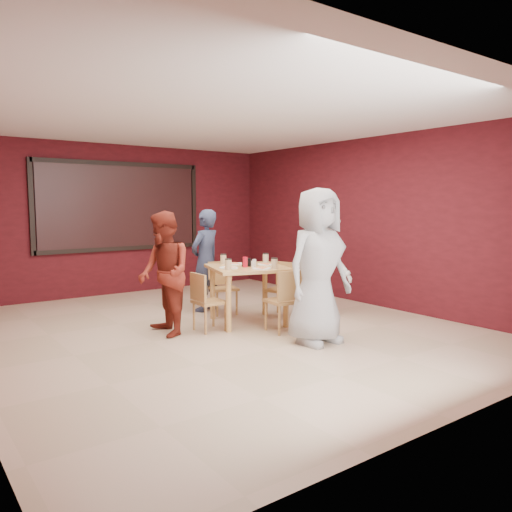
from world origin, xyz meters
TOP-DOWN VIEW (x-y plane):
  - floor at (0.00, 0.00)m, footprint 7.00×7.00m
  - window_blinds at (0.00, 3.45)m, footprint 3.00×0.02m
  - dining_table at (0.56, 0.12)m, footprint 1.28×1.28m
  - chair_front at (0.65, -0.62)m, footprint 0.44×0.44m
  - chair_back at (0.61, 0.88)m, footprint 0.47×0.47m
  - chair_left at (-0.18, 0.06)m, footprint 0.38×0.38m
  - chair_right at (1.29, 0.20)m, footprint 0.49×0.49m
  - diner_front at (0.65, -1.22)m, footprint 0.95×0.64m
  - diner_back at (0.50, 1.19)m, footprint 0.68×0.56m
  - diner_left at (-0.69, 0.21)m, footprint 0.69×0.85m
  - diner_right at (1.88, 0.01)m, footprint 0.82×1.17m

SIDE VIEW (x-z plane):
  - floor at x=0.00m, z-range 0.00..0.00m
  - chair_left at x=-0.18m, z-range 0.05..0.84m
  - chair_back at x=0.61m, z-range 0.05..0.85m
  - chair_right at x=1.29m, z-range 0.05..0.86m
  - chair_front at x=0.65m, z-range 0.05..0.89m
  - dining_table at x=0.56m, z-range 0.23..1.19m
  - diner_back at x=0.50m, z-range 0.00..1.61m
  - diner_left at x=-0.69m, z-range 0.00..1.61m
  - diner_right at x=1.88m, z-range 0.00..1.65m
  - diner_front at x=0.65m, z-range 0.00..1.89m
  - window_blinds at x=0.00m, z-range 0.90..2.40m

